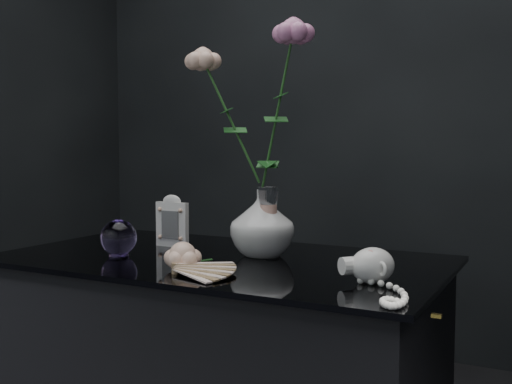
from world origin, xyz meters
The scene contains 8 objects.
vase centered at (0.08, 0.11, 0.84)m, with size 0.15×0.15×0.16m, color silver.
wine_glass centered at (0.10, 0.10, 0.85)m, with size 0.05×0.05×0.17m, color white, non-canonical shape.
picture_frame centered at (-0.19, 0.12, 0.83)m, with size 0.10×0.08×0.14m, color white, non-canonical shape.
paperweight centered at (-0.23, -0.04, 0.81)m, with size 0.09×0.09×0.09m, color #A988DD, non-canonical shape.
paper_fan centered at (0.02, -0.15, 0.78)m, with size 0.25×0.20×0.03m, color #FFF9CB, non-canonical shape.
loose_rose centered at (0.01, -0.11, 0.79)m, with size 0.14×0.18×0.06m, color #FFC2A4, non-canonical shape.
pearl_jar centered at (0.40, -0.04, 0.80)m, with size 0.24×0.25×0.07m, color white, non-canonical shape.
roses centered at (0.06, 0.11, 1.13)m, with size 0.30×0.12×0.45m.
Camera 1 is at (0.73, -1.16, 1.02)m, focal length 42.00 mm.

